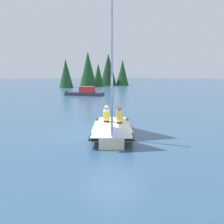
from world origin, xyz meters
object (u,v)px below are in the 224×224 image
object	(u,v)px
motorboat_distant	(85,92)
sailboat_main	(112,117)
sailor_helm	(119,118)
sailor_crew	(106,117)

from	to	relation	value
motorboat_distant	sailboat_main	bearing A→B (deg)	-63.78
sailor_helm	motorboat_distant	xyz separation A→B (m)	(-10.14, -14.66, -0.24)
sailor_crew	motorboat_distant	xyz separation A→B (m)	(-10.37, -14.07, -0.24)
sailor_helm	sailor_crew	world-z (taller)	same
sailor_crew	motorboat_distant	size ratio (longest dim) A/B	0.24
sailor_helm	sailor_crew	bearing A→B (deg)	-111.81
sailor_helm	motorboat_distant	size ratio (longest dim) A/B	0.24
sailboat_main	sailor_helm	bearing A→B (deg)	149.43
sailor_helm	sailor_crew	xyz separation A→B (m)	(0.23, -0.59, 0.00)
sailor_helm	sailor_crew	distance (m)	0.64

